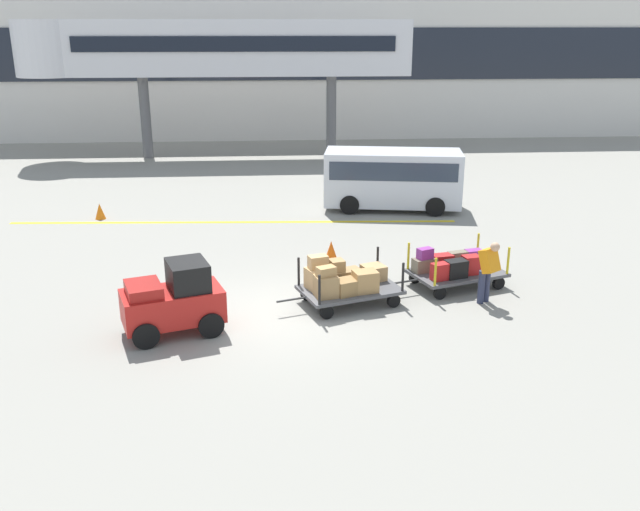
# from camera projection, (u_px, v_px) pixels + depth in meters

# --- Properties ---
(ground_plane) EXTENTS (120.00, 120.00, 0.00)m
(ground_plane) POSITION_uv_depth(u_px,v_px,m) (277.00, 314.00, 15.74)
(ground_plane) COLOR gray
(apron_lead_line) EXTENTS (15.01, 1.04, 0.01)m
(apron_lead_line) POSITION_uv_depth(u_px,v_px,m) (233.00, 222.00, 23.01)
(apron_lead_line) COLOR yellow
(apron_lead_line) RESTS_ON ground_plane
(terminal_building) EXTENTS (53.08, 2.51, 8.69)m
(terminal_building) POSITION_uv_depth(u_px,v_px,m) (270.00, 61.00, 38.87)
(terminal_building) COLOR silver
(terminal_building) RESTS_ON ground_plane
(jet_bridge) EXTENTS (18.84, 3.00, 6.58)m
(jet_bridge) POSITION_uv_depth(u_px,v_px,m) (201.00, 49.00, 32.71)
(jet_bridge) COLOR silver
(jet_bridge) RESTS_ON ground_plane
(baggage_tug) EXTENTS (2.34, 1.77, 1.58)m
(baggage_tug) POSITION_uv_depth(u_px,v_px,m) (174.00, 300.00, 14.55)
(baggage_tug) COLOR red
(baggage_tug) RESTS_ON ground_plane
(baggage_cart_lead) EXTENTS (3.07, 2.06, 1.21)m
(baggage_cart_lead) POSITION_uv_depth(u_px,v_px,m) (344.00, 282.00, 16.11)
(baggage_cart_lead) COLOR #4C4C4F
(baggage_cart_lead) RESTS_ON ground_plane
(baggage_cart_middle) EXTENTS (3.07, 2.06, 1.10)m
(baggage_cart_middle) POSITION_uv_depth(u_px,v_px,m) (453.00, 268.00, 17.22)
(baggage_cart_middle) COLOR #4C4C4F
(baggage_cart_middle) RESTS_ON ground_plane
(baggage_handler) EXTENTS (0.57, 0.57, 1.56)m
(baggage_handler) POSITION_uv_depth(u_px,v_px,m) (488.00, 269.00, 16.07)
(baggage_handler) COLOR #2D334C
(baggage_handler) RESTS_ON ground_plane
(shuttle_van) EXTENTS (5.04, 2.65, 2.10)m
(shuttle_van) POSITION_uv_depth(u_px,v_px,m) (393.00, 175.00, 24.31)
(shuttle_van) COLOR silver
(shuttle_van) RESTS_ON ground_plane
(safety_cone_near) EXTENTS (0.36, 0.36, 0.55)m
(safety_cone_near) POSITION_uv_depth(u_px,v_px,m) (100.00, 211.00, 23.32)
(safety_cone_near) COLOR orange
(safety_cone_near) RESTS_ON ground_plane
(safety_cone_far) EXTENTS (0.36, 0.36, 0.55)m
(safety_cone_far) POSITION_uv_depth(u_px,v_px,m) (331.00, 250.00, 19.27)
(safety_cone_far) COLOR #EA590F
(safety_cone_far) RESTS_ON ground_plane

